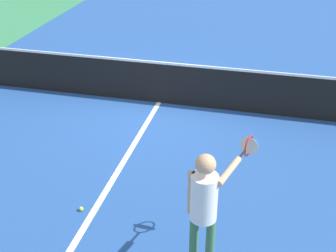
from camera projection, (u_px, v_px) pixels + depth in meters
The scene contains 6 objects.
ground_plane at pixel (159, 102), 10.05m from camera, with size 60.00×60.00×0.00m, color #337F51.
court_surface_inbounds at pixel (159, 102), 10.05m from camera, with size 10.62×24.40×0.00m, color #234C93.
line_center_service at pixel (109, 187), 7.33m from camera, with size 0.10×6.40×0.01m, color white.
net at pixel (159, 82), 9.81m from camera, with size 11.25×0.09×1.07m.
player_near at pixel (205, 201), 5.28m from camera, with size 0.74×1.15×1.74m.
tennis_ball_mid_court at pixel (81, 209), 6.80m from camera, with size 0.07×0.07×0.07m, color #CCE033.
Camera 1 is at (2.36, -8.73, 4.42)m, focal length 48.52 mm.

